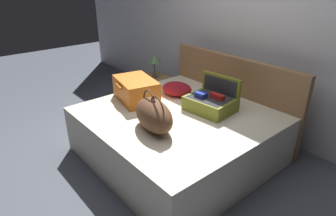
% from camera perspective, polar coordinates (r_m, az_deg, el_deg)
% --- Properties ---
extents(ground_plane, '(12.00, 12.00, 0.00)m').
position_cam_1_polar(ground_plane, '(3.13, -3.85, -11.88)').
color(ground_plane, '#4C515B').
extents(back_wall, '(8.00, 0.10, 2.60)m').
position_cam_1_polar(back_wall, '(3.76, 16.91, 15.18)').
color(back_wall, silver).
rests_on(back_wall, ground).
extents(bed, '(1.83, 1.74, 0.53)m').
position_cam_1_polar(bed, '(3.19, 1.80, -5.30)').
color(bed, beige).
rests_on(bed, ground).
extents(headboard, '(1.87, 0.08, 0.98)m').
position_cam_1_polar(headboard, '(3.71, 12.42, 2.45)').
color(headboard, olive).
rests_on(headboard, ground).
extents(hard_case_large, '(0.62, 0.48, 0.26)m').
position_cam_1_polar(hard_case_large, '(3.36, -6.33, 3.65)').
color(hard_case_large, '#D16619').
rests_on(hard_case_large, bed).
extents(hard_case_medium, '(0.51, 0.44, 0.35)m').
position_cam_1_polar(hard_case_medium, '(3.13, 8.50, 1.32)').
color(hard_case_medium, olive).
rests_on(hard_case_medium, bed).
extents(duffel_bag, '(0.60, 0.39, 0.37)m').
position_cam_1_polar(duffel_bag, '(2.69, -2.87, -1.36)').
color(duffel_bag, brown).
rests_on(duffel_bag, bed).
extents(pillow_near_headboard, '(0.42, 0.37, 0.15)m').
position_cam_1_polar(pillow_near_headboard, '(3.52, 1.74, 3.82)').
color(pillow_near_headboard, maroon).
rests_on(pillow_near_headboard, bed).
extents(nightstand, '(0.44, 0.40, 0.48)m').
position_cam_1_polar(nightstand, '(4.39, -2.57, 3.11)').
color(nightstand, olive).
rests_on(nightstand, ground).
extents(table_lamp, '(0.17, 0.17, 0.35)m').
position_cam_1_polar(table_lamp, '(4.23, -2.71, 9.59)').
color(table_lamp, '#3F3833').
rests_on(table_lamp, nightstand).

